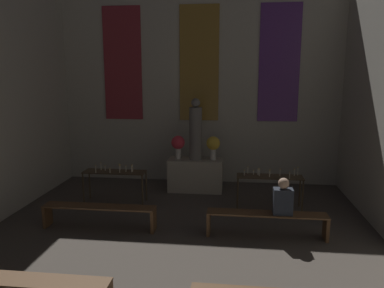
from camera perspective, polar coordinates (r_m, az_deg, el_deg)
The scene contains 11 objects.
wall_back at distance 10.57m, azimuth 1.13°, elevation 9.28°, with size 7.96×0.16×5.57m.
altar at distance 9.96m, azimuth 0.53°, elevation -4.73°, with size 1.42×0.63×0.85m.
statue at distance 9.72m, azimuth 0.55°, elevation 1.95°, with size 0.33×0.33×1.60m.
flower_vase_left at distance 9.83m, azimuth -2.13°, elevation 0.05°, with size 0.36×0.36×0.62m.
flower_vase_right at distance 9.74m, azimuth 3.25°, elevation -0.07°, with size 0.36×0.36×0.62m.
candle_rack_left at distance 9.20m, azimuth -11.68°, elevation -4.63°, with size 1.50×0.45×0.96m.
candle_rack_right at distance 8.78m, azimuth 11.74°, elevation -5.37°, with size 1.50×0.45×0.97m.
pew_second_left at distance 5.63m, azimuth -24.16°, elevation -19.33°, with size 2.27×0.36×0.47m.
pew_back_left at distance 7.84m, azimuth -13.95°, elevation -10.00°, with size 2.27×0.36×0.47m.
pew_back_right at distance 7.40m, azimuth 11.28°, elevation -11.16°, with size 2.27×0.36×0.47m.
person_seated at distance 7.28m, azimuth 13.69°, elevation -8.04°, with size 0.36×0.24×0.70m.
Camera 1 is at (1.02, 0.34, 3.09)m, focal length 35.00 mm.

